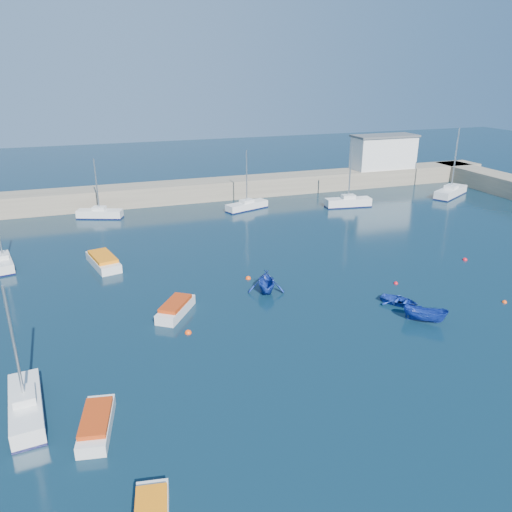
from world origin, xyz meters
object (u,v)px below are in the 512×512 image
object	(u,v)px
sailboat_1	(26,406)
sailboat_3	(4,262)
dinghy_center	(399,301)
motorboat_2	(103,261)
sailboat_7	(348,202)
dinghy_right	(425,315)
motorboat_0	(96,423)
sailboat_5	(100,213)
sailboat_8	(451,192)
motorboat_1	(176,308)
dinghy_left	(266,282)
harbor_office	(383,153)
sailboat_6	(247,206)

from	to	relation	value
sailboat_1	sailboat_3	xyz separation A→B (m)	(-3.63, 24.07, -0.05)
dinghy_center	motorboat_2	bearing A→B (deg)	105.60
dinghy_center	sailboat_7	bearing A→B (deg)	31.14
dinghy_center	sailboat_1	bearing A→B (deg)	153.20
dinghy_right	dinghy_center	bearing A→B (deg)	42.46
sailboat_7	motorboat_0	size ratio (longest dim) A/B	1.91
sailboat_1	sailboat_5	xyz separation A→B (m)	(5.82, 38.62, -0.01)
sailboat_1	motorboat_0	bearing A→B (deg)	-40.92
sailboat_8	motorboat_1	size ratio (longest dim) A/B	2.27
motorboat_2	dinghy_left	size ratio (longest dim) A/B	1.61
sailboat_3	sailboat_1	bearing A→B (deg)	-93.16
sailboat_5	motorboat_2	xyz separation A→B (m)	(-0.58, -17.15, -0.07)
harbor_office	dinghy_left	size ratio (longest dim) A/B	2.82
sailboat_1	dinghy_left	distance (m)	20.85
motorboat_0	dinghy_left	bearing A→B (deg)	53.35
harbor_office	sailboat_5	size ratio (longest dim) A/B	1.33
harbor_office	motorboat_0	bearing A→B (deg)	-135.13
motorboat_0	dinghy_left	world-z (taller)	dinghy_left
motorboat_1	sailboat_6	bearing A→B (deg)	96.31
harbor_office	dinghy_center	distance (m)	45.65
motorboat_1	dinghy_center	distance (m)	17.66
motorboat_0	motorboat_2	xyz separation A→B (m)	(1.73, 23.93, 0.09)
sailboat_6	dinghy_left	size ratio (longest dim) A/B	2.22
motorboat_2	sailboat_6	bearing A→B (deg)	24.46
sailboat_8	sailboat_3	bearing A→B (deg)	69.10
sailboat_6	motorboat_2	distance (m)	24.40
harbor_office	sailboat_6	distance (m)	27.17
harbor_office	dinghy_right	bearing A→B (deg)	-118.79
sailboat_7	motorboat_2	size ratio (longest dim) A/B	1.46
motorboat_1	dinghy_left	bearing A→B (deg)	45.78
sailboat_5	dinghy_right	size ratio (longest dim) A/B	2.35
motorboat_1	sailboat_8	bearing A→B (deg)	62.91
sailboat_5	harbor_office	bearing A→B (deg)	-61.63
harbor_office	motorboat_2	xyz separation A→B (m)	(-44.99, -22.58, -4.58)
harbor_office	sailboat_1	distance (m)	66.96
sailboat_6	motorboat_1	world-z (taller)	sailboat_6
sailboat_5	sailboat_8	distance (m)	49.88
sailboat_1	sailboat_8	size ratio (longest dim) A/B	0.78
sailboat_1	motorboat_0	distance (m)	4.29
sailboat_5	sailboat_6	world-z (taller)	sailboat_6
sailboat_3	dinghy_right	world-z (taller)	sailboat_3
sailboat_1	sailboat_6	world-z (taller)	sailboat_6
sailboat_5	sailboat_7	bearing A→B (deg)	-78.20
sailboat_1	dinghy_center	distance (m)	27.48
motorboat_0	harbor_office	bearing A→B (deg)	55.41
sailboat_5	motorboat_2	size ratio (longest dim) A/B	1.31
motorboat_1	dinghy_right	xyz separation A→B (m)	(17.16, -7.44, 0.13)
harbor_office	sailboat_7	world-z (taller)	sailboat_7
sailboat_3	sailboat_6	distance (m)	30.77
dinghy_center	dinghy_left	world-z (taller)	dinghy_left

